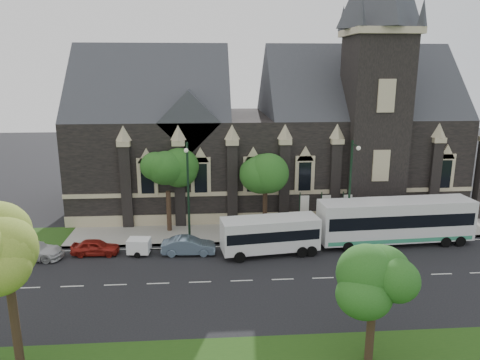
{
  "coord_description": "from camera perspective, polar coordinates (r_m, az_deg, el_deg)",
  "views": [
    {
      "loc": [
        -2.26,
        -29.7,
        14.99
      ],
      "look_at": [
        0.31,
        6.0,
        6.02
      ],
      "focal_mm": 33.66,
      "sensor_mm": 36.0,
      "label": 1
    }
  ],
  "objects": [
    {
      "name": "banner_flag_center",
      "position": [
        42.05,
        10.62,
        -3.63
      ],
      "size": [
        0.9,
        0.1,
        4.0
      ],
      "color": "black",
      "rests_on": "ground"
    },
    {
      "name": "shuttle_bus",
      "position": [
        37.22,
        3.84,
        -6.77
      ],
      "size": [
        8.21,
        3.63,
        3.07
      ],
      "rotation": [
        0.0,
        0.0,
        0.13
      ],
      "color": "silver",
      "rests_on": "ground"
    },
    {
      "name": "museum",
      "position": [
        49.51,
        4.51,
        6.11
      ],
      "size": [
        40.0,
        17.7,
        29.9
      ],
      "color": "black",
      "rests_on": "ground"
    },
    {
      "name": "tree_park_east",
      "position": [
        24.37,
        16.93,
        -11.77
      ],
      "size": [
        3.4,
        3.4,
        6.28
      ],
      "color": "black",
      "rests_on": "ground"
    },
    {
      "name": "sidewalk",
      "position": [
        42.0,
        -0.78,
        -6.73
      ],
      "size": [
        80.0,
        5.0,
        0.15
      ],
      "primitive_type": "cube",
      "color": "gray",
      "rests_on": "ground"
    },
    {
      "name": "tree_park_near",
      "position": [
        24.54,
        -26.89,
        -7.98
      ],
      "size": [
        4.42,
        4.42,
        8.56
      ],
      "color": "black",
      "rests_on": "ground"
    },
    {
      "name": "ground",
      "position": [
        33.35,
        0.21,
        -12.64
      ],
      "size": [
        160.0,
        160.0,
        0.0
      ],
      "primitive_type": "plane",
      "color": "black",
      "rests_on": "ground"
    },
    {
      "name": "box_trailer",
      "position": [
        38.19,
        -12.67,
        -8.14
      ],
      "size": [
        2.64,
        1.55,
        1.38
      ],
      "rotation": [
        0.0,
        0.0,
        -0.11
      ],
      "color": "white",
      "rests_on": "ground"
    },
    {
      "name": "banner_flag_right",
      "position": [
        42.59,
        13.23,
        -3.53
      ],
      "size": [
        0.9,
        0.1,
        4.0
      ],
      "color": "black",
      "rests_on": "ground"
    },
    {
      "name": "tree_walk_left",
      "position": [
        41.6,
        -8.9,
        1.04
      ],
      "size": [
        3.91,
        3.91,
        7.64
      ],
      "color": "black",
      "rests_on": "ground"
    },
    {
      "name": "street_lamp_mid",
      "position": [
        38.14,
        -6.6,
        -1.04
      ],
      "size": [
        0.36,
        1.88,
        9.0
      ],
      "color": "black",
      "rests_on": "ground"
    },
    {
      "name": "tree_walk_right",
      "position": [
        41.8,
        3.5,
        1.37
      ],
      "size": [
        4.08,
        4.08,
        7.8
      ],
      "color": "black",
      "rests_on": "ground"
    },
    {
      "name": "banner_flag_left",
      "position": [
        41.59,
        7.95,
        -3.72
      ],
      "size": [
        0.9,
        0.1,
        4.0
      ],
      "color": "black",
      "rests_on": "ground"
    },
    {
      "name": "tour_coach",
      "position": [
        41.41,
        19.12,
        -4.84
      ],
      "size": [
        13.54,
        3.69,
        3.91
      ],
      "rotation": [
        0.0,
        0.0,
        0.06
      ],
      "color": "silver",
      "rests_on": "ground"
    },
    {
      "name": "sedan",
      "position": [
        37.66,
        -6.53,
        -8.28
      ],
      "size": [
        4.48,
        1.73,
        1.46
      ],
      "primitive_type": "imported",
      "rotation": [
        0.0,
        0.0,
        1.53
      ],
      "color": "slate",
      "rests_on": "ground"
    },
    {
      "name": "car_far_white",
      "position": [
        40.25,
        -24.95,
        -8.05
      ],
      "size": [
        5.3,
        2.7,
        1.47
      ],
      "primitive_type": "imported",
      "rotation": [
        0.0,
        0.0,
        1.44
      ],
      "color": "silver",
      "rests_on": "ground"
    },
    {
      "name": "street_lamp_near",
      "position": [
        40.02,
        13.85,
        -0.64
      ],
      "size": [
        0.36,
        1.88,
        9.0
      ],
      "color": "black",
      "rests_on": "ground"
    },
    {
      "name": "car_far_red",
      "position": [
        39.18,
        -17.85,
        -8.11
      ],
      "size": [
        3.91,
        1.69,
        1.31
      ],
      "primitive_type": "imported",
      "rotation": [
        0.0,
        0.0,
        1.54
      ],
      "color": "maroon",
      "rests_on": "ground"
    }
  ]
}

